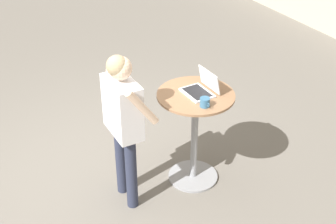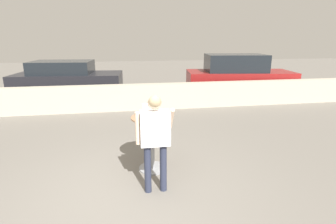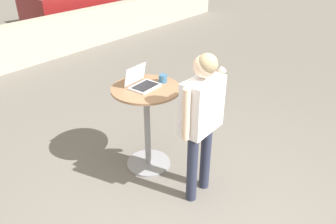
{
  "view_description": "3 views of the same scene",
  "coord_description": "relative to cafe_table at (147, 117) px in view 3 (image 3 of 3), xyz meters",
  "views": [
    {
      "loc": [
        3.79,
        -1.22,
        3.25
      ],
      "look_at": [
        0.45,
        0.57,
        0.89
      ],
      "focal_mm": 50.0,
      "sensor_mm": 36.0,
      "label": 1
    },
    {
      "loc": [
        -0.0,
        -3.6,
        2.38
      ],
      "look_at": [
        0.67,
        0.34,
        1.25
      ],
      "focal_mm": 28.0,
      "sensor_mm": 36.0,
      "label": 2
    },
    {
      "loc": [
        -1.89,
        -1.33,
        2.5
      ],
      "look_at": [
        0.37,
        0.48,
        0.9
      ],
      "focal_mm": 35.0,
      "sensor_mm": 36.0,
      "label": 3
    }
  ],
  "objects": [
    {
      "name": "coffee_mug",
      "position": [
        0.23,
        -0.05,
        0.41
      ],
      "size": [
        0.13,
        0.09,
        0.09
      ],
      "color": "#336084",
      "rests_on": "cafe_table"
    },
    {
      "name": "cafe_table",
      "position": [
        0.0,
        0.0,
        0.0
      ],
      "size": [
        0.76,
        0.76,
        1.03
      ],
      "color": "gray",
      "rests_on": "ground_plane"
    },
    {
      "name": "laptop",
      "position": [
        -0.0,
        0.06,
        0.42
      ],
      "size": [
        0.32,
        0.29,
        0.22
      ],
      "color": "silver",
      "rests_on": "cafe_table"
    },
    {
      "name": "standing_person",
      "position": [
        -0.04,
        -0.75,
        0.35
      ],
      "size": [
        0.59,
        0.35,
        1.58
      ],
      "color": "#282D42",
      "rests_on": "ground_plane"
    },
    {
      "name": "ground_plane",
      "position": [
        -0.47,
        -0.86,
        -0.66
      ],
      "size": [
        50.0,
        50.0,
        0.0
      ],
      "primitive_type": "plane",
      "color": "slate"
    }
  ]
}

